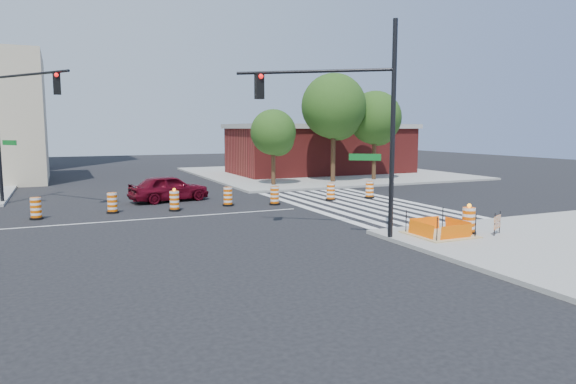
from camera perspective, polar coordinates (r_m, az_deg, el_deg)
name	(u,v)px	position (r m, az deg, el deg)	size (l,w,h in m)	color
ground	(159,218)	(24.89, -14.18, -2.85)	(120.00, 120.00, 0.00)	black
sidewalk_ne	(320,173)	(47.82, 3.61, 2.11)	(22.00, 22.00, 0.15)	gray
crosswalk_east	(358,204)	(28.81, 7.80, -1.36)	(6.75, 13.50, 0.01)	silver
lane_centerline	(159,218)	(24.89, -14.18, -2.84)	(14.00, 0.12, 0.01)	silver
excavation_pit	(440,233)	(20.46, 16.50, -4.42)	(2.20, 2.20, 0.90)	tan
brick_storefront	(321,149)	(47.68, 3.63, 4.79)	(16.50, 8.50, 4.60)	maroon
red_coupe	(169,188)	(30.47, -13.08, 0.44)	(1.83, 4.55, 1.55)	#5A0716
signal_pole_se	(348,110)	(19.43, 6.65, 9.04)	(4.90, 3.71, 7.96)	black
signal_pole_nw	(15,106)	(31.10, -28.08, 8.39)	(3.81, 5.59, 8.76)	black
pit_drum	(469,221)	(20.98, 19.43, -3.09)	(0.60, 0.60, 1.18)	black
barricade	(497,222)	(21.24, 22.24, -3.12)	(0.68, 0.38, 0.88)	#E55904
tree_north_c	(274,135)	(37.12, -1.61, 6.37)	(3.31, 3.28, 5.58)	#382314
tree_north_d	(334,110)	(39.56, 5.13, 9.09)	(4.91, 4.91, 8.35)	#382314
tree_north_e	(375,121)	(41.65, 9.65, 7.81)	(4.22, 4.22, 7.17)	#382314
median_drum_2	(36,209)	(26.51, -26.21, -1.72)	(0.60, 0.60, 1.02)	black
median_drum_3	(112,204)	(27.00, -18.93, -1.23)	(0.60, 0.60, 1.02)	black
median_drum_4	(174,201)	(26.88, -12.50, -1.03)	(0.60, 0.60, 1.18)	black
median_drum_5	(228,197)	(28.14, -6.69, -0.57)	(0.60, 0.60, 1.02)	black
median_drum_6	(275,196)	(28.36, -1.49, -0.47)	(0.60, 0.60, 1.02)	black
median_drum_7	(331,192)	(30.19, 4.77, -0.03)	(0.60, 0.60, 1.02)	black
median_drum_8	(370,190)	(31.44, 9.06, 0.19)	(0.60, 0.60, 1.02)	black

